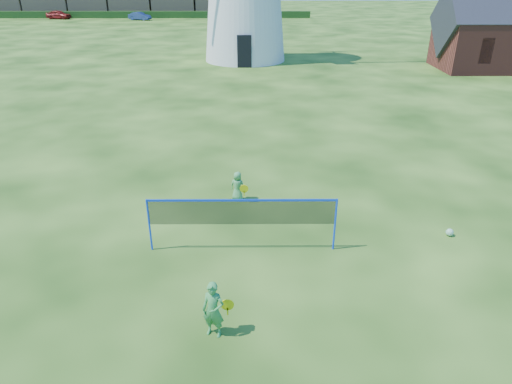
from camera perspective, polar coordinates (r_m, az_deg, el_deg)
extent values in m
plane|color=black|center=(12.76, -0.89, -7.06)|extent=(220.00, 220.00, 0.00)
cube|color=black|center=(36.92, -1.46, 17.11)|extent=(1.11, 0.13, 2.44)
cube|color=brown|center=(41.14, 29.24, 15.68)|extent=(10.57, 5.29, 3.52)
cube|color=black|center=(37.45, 26.80, 15.44)|extent=(0.88, 0.09, 1.76)
cylinder|color=blue|center=(12.64, -13.16, -4.04)|extent=(0.05, 0.05, 1.55)
cylinder|color=blue|center=(12.51, 9.82, -4.03)|extent=(0.05, 0.05, 1.55)
cube|color=black|center=(12.14, -1.75, -2.59)|extent=(5.00, 0.01, 0.70)
cube|color=blue|center=(11.97, -1.77, -1.04)|extent=(5.00, 0.02, 0.06)
imported|color=#388E43|center=(9.76, -5.34, -14.44)|extent=(0.55, 0.44, 1.30)
cylinder|color=yellow|center=(9.88, -3.59, -13.86)|extent=(0.28, 0.02, 0.28)
cube|color=yellow|center=(9.99, -3.56, -14.61)|extent=(0.03, 0.02, 0.20)
imported|color=#4C9D54|center=(15.13, -2.31, 0.73)|extent=(0.57, 0.46, 1.00)
cylinder|color=yellow|center=(14.92, -1.50, 0.41)|extent=(0.28, 0.02, 0.28)
cube|color=yellow|center=(14.99, -1.49, -0.17)|extent=(0.03, 0.02, 0.20)
sphere|color=green|center=(14.41, 23.01, -4.65)|extent=(0.22, 0.22, 0.22)
cube|color=#193814|center=(80.08, -17.45, 20.36)|extent=(62.00, 0.80, 1.00)
imported|color=maroon|center=(81.05, -23.41, 19.64)|extent=(4.01, 2.32, 1.28)
imported|color=navy|center=(75.61, -14.30, 20.49)|extent=(3.61, 2.28, 1.12)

